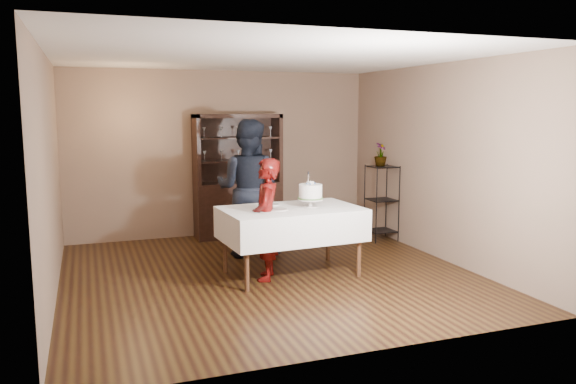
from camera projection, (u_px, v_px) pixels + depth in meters
name	position (u px, v px, depth m)	size (l,w,h in m)	color
floor	(269.00, 274.00, 7.13)	(5.00, 5.00, 0.00)	black
ceiling	(268.00, 57.00, 6.74)	(5.00, 5.00, 0.00)	white
back_wall	(222.00, 154.00, 9.26)	(5.00, 0.02, 2.70)	brown
wall_left	(49.00, 176.00, 6.09)	(0.02, 5.00, 2.70)	brown
wall_right	(440.00, 162.00, 7.78)	(0.02, 5.00, 2.70)	brown
china_hutch	(238.00, 196.00, 9.20)	(1.40, 0.48, 2.00)	black
plant_etagere	(382.00, 200.00, 8.92)	(0.42, 0.42, 1.20)	black
cake_table	(291.00, 224.00, 7.02)	(1.77, 1.16, 0.85)	silver
woman	(266.00, 219.00, 6.83)	(0.54, 0.36, 1.49)	#390605
man	(248.00, 189.00, 7.89)	(0.94, 0.73, 1.94)	black
cake	(310.00, 193.00, 7.04)	(0.34, 0.34, 0.45)	beige
plate_near	(279.00, 210.00, 6.84)	(0.22, 0.22, 0.01)	beige
plate_far	(272.00, 205.00, 7.19)	(0.18, 0.18, 0.01)	beige
potted_plant	(381.00, 154.00, 8.85)	(0.20, 0.20, 0.37)	#476E34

